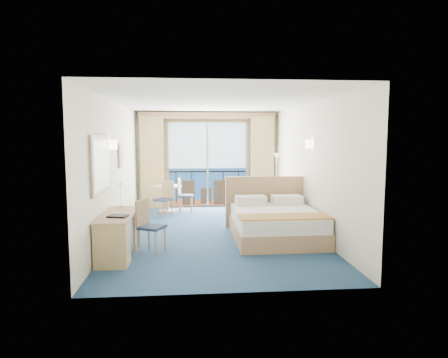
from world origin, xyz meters
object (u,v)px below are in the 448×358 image
at_px(desk_chair, 148,222).
at_px(table_chair_b, 165,196).
at_px(floor_lamp, 277,167).
at_px(desk, 113,239).
at_px(bed, 275,222).
at_px(table_chair_a, 183,193).
at_px(nightstand, 289,212).
at_px(armchair, 273,203).
at_px(round_table, 167,192).

relative_size(desk_chair, table_chair_b, 1.05).
height_order(floor_lamp, desk, floor_lamp).
relative_size(bed, floor_lamp, 1.38).
distance_m(table_chair_a, table_chair_b, 0.70).
bearing_deg(desk_chair, floor_lamp, -14.12).
height_order(bed, nightstand, bed).
distance_m(desk, table_chair_a, 4.44).
xyz_separation_m(armchair, desk, (-3.28, -3.40, 0.05)).
relative_size(bed, armchair, 2.76).
bearing_deg(desk, nightstand, 36.96).
xyz_separation_m(bed, floor_lamp, (0.72, 3.14, 0.86)).
xyz_separation_m(round_table, table_chair_a, (0.42, -0.01, -0.03)).
bearing_deg(bed, desk_chair, -162.76).
xyz_separation_m(floor_lamp, table_chair_a, (-2.58, -0.17, -0.67)).
height_order(bed, armchair, bed).
bearing_deg(nightstand, armchair, 106.16).
height_order(armchair, table_chair_a, table_chair_a).
height_order(round_table, table_chair_a, table_chair_a).
bearing_deg(desk_chair, round_table, 22.72).
height_order(nightstand, desk, desk).
relative_size(desk, table_chair_b, 1.75).
distance_m(floor_lamp, table_chair_a, 2.67).
relative_size(round_table, table_chair_b, 0.88).
xyz_separation_m(bed, table_chair_b, (-2.29, 2.42, 0.18)).
distance_m(bed, table_chair_a, 3.51).
height_order(armchair, desk_chair, desk_chair).
relative_size(bed, nightstand, 3.91).
height_order(floor_lamp, table_chair_b, floor_lamp).
bearing_deg(floor_lamp, desk, -128.73).
height_order(armchair, desk, desk).
distance_m(bed, table_chair_b, 3.34).
relative_size(bed, desk, 1.38).
bearing_deg(bed, desk, -154.86).
bearing_deg(table_chair_b, round_table, 127.17).
bearing_deg(floor_lamp, table_chair_a, -176.12).
height_order(bed, round_table, bed).
bearing_deg(floor_lamp, round_table, -176.92).
relative_size(bed, round_table, 2.74).
xyz_separation_m(armchair, table_chair_a, (-2.25, 0.92, 0.15)).
relative_size(floor_lamp, desk_chair, 1.69).
distance_m(bed, nightstand, 1.42).
relative_size(floor_lamp, table_chair_a, 1.74).
height_order(armchair, round_table, armchair).
bearing_deg(round_table, table_chair_a, -1.83).
height_order(nightstand, table_chair_b, table_chair_b).
relative_size(armchair, floor_lamp, 0.50).
bearing_deg(table_chair_a, floor_lamp, -82.15).
distance_m(armchair, desk, 4.72).
bearing_deg(desk, floor_lamp, 51.27).
distance_m(armchair, round_table, 2.83).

